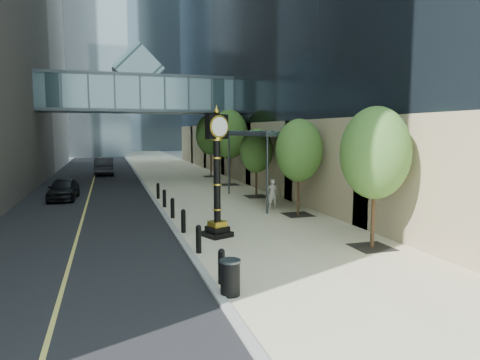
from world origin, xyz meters
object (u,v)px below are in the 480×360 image
object	(u,v)px
car_near	(63,189)
car_far	(104,166)
trash_bin	(230,279)
street_clock	(217,182)
pedestrian	(272,194)

from	to	relation	value
car_near	car_far	size ratio (longest dim) A/B	0.79
trash_bin	car_near	world-z (taller)	car_near
street_clock	trash_bin	size ratio (longest dim) A/B	5.76
car_near	pedestrian	bearing A→B (deg)	-27.56
street_clock	pedestrian	world-z (taller)	street_clock
trash_bin	car_far	size ratio (longest dim) A/B	0.17
car_near	car_far	xyz separation A→B (m)	(2.38, 15.72, 0.16)
trash_bin	pedestrian	xyz separation A→B (m)	(5.74, 11.59, 0.38)
pedestrian	car_far	world-z (taller)	car_far
pedestrian	car_far	size ratio (longest dim) A/B	0.32
trash_bin	car_far	xyz separation A→B (m)	(-3.39, 34.27, 0.36)
street_clock	pedestrian	distance (m)	7.18
street_clock	car_near	world-z (taller)	street_clock
trash_bin	pedestrian	bearing A→B (deg)	63.66
street_clock	car_far	size ratio (longest dim) A/B	1.01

